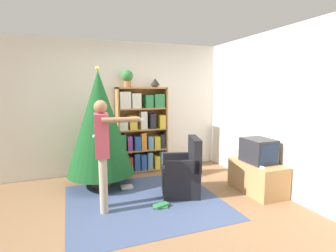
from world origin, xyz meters
name	(u,v)px	position (x,y,z in m)	size (l,w,h in m)	color
ground_plane	(162,213)	(0.00, 0.00, 0.00)	(14.00, 14.00, 0.00)	#846042
wall_back	(127,107)	(0.00, 2.12, 1.30)	(8.00, 0.10, 2.60)	silver
wall_right	(284,113)	(2.02, 0.00, 1.30)	(0.10, 8.00, 2.60)	silver
area_rug	(145,201)	(-0.12, 0.45, 0.00)	(2.22, 2.09, 0.01)	#3D4C70
bookshelf	(142,132)	(0.24, 1.89, 0.81)	(1.00, 0.30, 1.70)	#A8703D
tv_stand	(257,177)	(1.70, 0.17, 0.25)	(0.50, 0.92, 0.50)	tan
television	(258,151)	(1.70, 0.16, 0.69)	(0.40, 0.50, 0.38)	#28282D
game_remote	(262,167)	(1.55, -0.11, 0.51)	(0.04, 0.12, 0.02)	white
christmas_tree	(100,123)	(-0.64, 1.36, 1.09)	(1.13, 1.13, 2.04)	#4C3323
armchair	(183,175)	(0.53, 0.50, 0.32)	(0.70, 0.70, 0.92)	black
standing_person	(103,147)	(-0.71, 0.38, 0.90)	(0.62, 0.51, 1.53)	#9E937F
potted_plant	(127,77)	(-0.03, 1.90, 1.89)	(0.22, 0.22, 0.33)	#935B38
table_lamp	(155,82)	(0.53, 1.90, 1.80)	(0.20, 0.20, 0.18)	#473828
book_pile_near_tree	(127,187)	(-0.26, 1.03, 0.03)	(0.20, 0.16, 0.06)	#5B899E
book_pile_by_chair	(161,206)	(0.04, 0.18, 0.03)	(0.25, 0.17, 0.05)	#2D7A42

